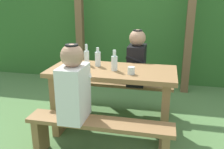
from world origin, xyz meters
The scene contains 14 objects.
ground_plane centered at (0.00, 0.00, 0.00)m, with size 12.00×12.00×0.00m, color #507842.
hedge_backdrop centered at (0.00, 2.18, 1.09)m, with size 6.40×0.61×2.17m, color #2F6328.
pergola_post_left centered at (-0.91, 1.53, 1.05)m, with size 0.12×0.12×2.10m, color brown.
pergola_post_right centered at (0.91, 1.53, 1.05)m, with size 0.12×0.12×2.10m, color brown.
picnic_table centered at (0.00, 0.00, 0.52)m, with size 1.40×0.64×0.77m.
bench_near centered at (0.00, -0.56, 0.31)m, with size 1.40×0.24×0.42m.
bench_far centered at (0.00, 0.56, 0.31)m, with size 1.40×0.24×0.42m.
person_white_shirt centered at (-0.24, -0.55, 0.76)m, with size 0.25×0.35×0.72m.
person_black_coat centered at (0.21, 0.55, 0.76)m, with size 0.25×0.35×0.72m.
drinking_glass centered at (0.23, -0.14, 0.81)m, with size 0.07×0.07×0.08m, color silver.
bottle_left centered at (-0.19, 0.09, 0.86)m, with size 0.07×0.07×0.22m.
bottle_right centered at (-0.33, 0.12, 0.87)m, with size 0.06×0.06×0.24m.
bottle_center centered at (0.04, -0.04, 0.86)m, with size 0.07×0.07×0.23m.
cell_phone centered at (-0.32, -0.10, 0.78)m, with size 0.07×0.14×0.01m, color silver.
Camera 1 is at (0.57, -2.54, 1.53)m, focal length 39.39 mm.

